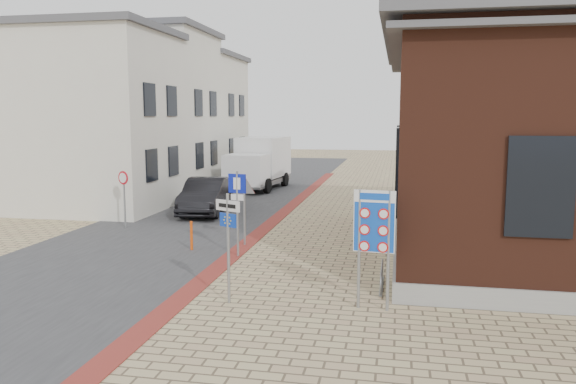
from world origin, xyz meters
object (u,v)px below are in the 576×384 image
Objects in this scene: sedan at (206,196)px; box_truck at (259,162)px; bollard at (191,236)px; essen_sign at (228,231)px; parking_sign at (237,198)px; border_sign at (374,224)px.

box_truck reaches higher than sedan.
sedan is at bearing 105.57° from bollard.
box_truck reaches higher than essen_sign.
parking_sign is (3.29, -15.97, 0.25)m from box_truck.
essen_sign is 4.32m from parking_sign.
border_sign is at bearing -63.94° from box_truck.
parking_sign reaches higher than essen_sign.
border_sign reaches higher than bollard.
parking_sign is at bearing 143.87° from border_sign.
box_truck reaches higher than bollard.
border_sign is at bearing -62.53° from sedan.
border_sign is at bearing -36.87° from bollard.
parking_sign is 2.22m from bollard.
sedan is 12.39m from essen_sign.
parking_sign is at bearing 128.17° from essen_sign.
essen_sign is at bearing -169.74° from border_sign.
sedan is at bearing 127.45° from parking_sign.
essen_sign reaches higher than sedan.
box_truck is 21.36m from border_sign.
parking_sign is (-1.00, 4.20, 0.11)m from essen_sign.
sedan is 8.17m from parking_sign.
box_truck is at bearing 112.82° from parking_sign.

